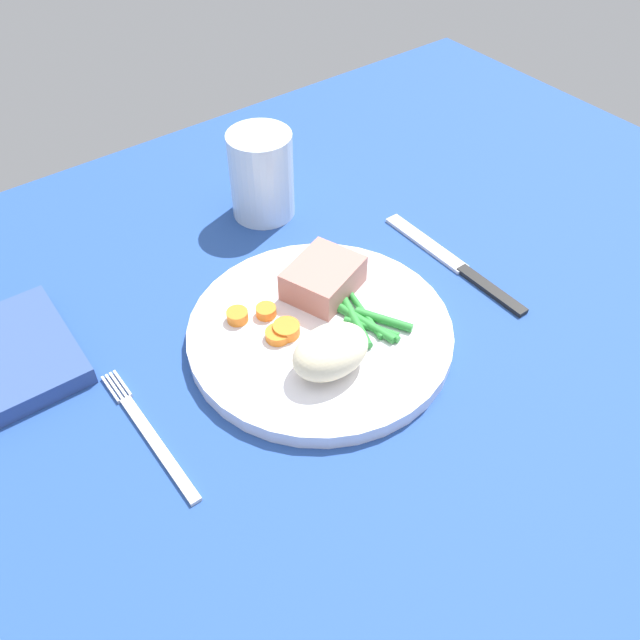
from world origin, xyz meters
TOP-DOWN VIEW (x-y plane):
  - dining_table at (0.00, 0.00)cm, footprint 120.00×90.00cm
  - dinner_plate at (-1.22, 0.79)cm, footprint 25.90×25.90cm
  - meat_portion at (2.27, 4.86)cm, footprint 9.01×8.19cm
  - mashed_potatoes at (-3.55, -3.88)cm, footprint 7.56×5.36cm
  - carrot_slices at (-5.17, 3.67)cm, footprint 5.12×6.78cm
  - green_beans at (2.72, -1.57)cm, footprint 5.67×9.15cm
  - fork at (-19.96, 0.53)cm, footprint 1.44×16.60cm
  - knife at (17.34, 0.50)cm, footprint 1.70×20.50cm
  - water_glass at (6.08, 21.68)cm, footprint 7.44×7.44cm
  - napkin at (-26.97, 15.90)cm, footprint 12.60×14.30cm

SIDE VIEW (x-z plane):
  - dining_table at x=0.00cm, z-range 0.00..2.00cm
  - knife at x=17.34cm, z-range 1.88..2.52cm
  - fork at x=-19.96cm, z-range 2.00..2.40cm
  - dinner_plate at x=-1.22cm, z-range 2.00..3.60cm
  - napkin at x=-26.97cm, z-range 2.00..3.88cm
  - green_beans at x=2.72cm, z-range 3.55..4.44cm
  - carrot_slices at x=-5.17cm, z-range 3.55..4.70cm
  - meat_portion at x=2.27cm, z-range 3.60..6.82cm
  - mashed_potatoes at x=-3.55cm, z-range 3.60..7.92cm
  - water_glass at x=6.08cm, z-range 1.22..11.57cm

